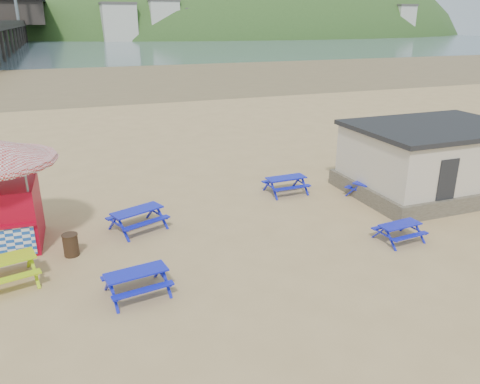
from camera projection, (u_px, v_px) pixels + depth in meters
name	position (u px, v px, depth m)	size (l,w,h in m)	color
ground	(222.00, 234.00, 17.46)	(400.00, 400.00, 0.00)	tan
wet_sand	(96.00, 77.00, 65.70)	(400.00, 400.00, 0.00)	olive
sea	(69.00, 43.00, 166.58)	(400.00, 400.00, 0.00)	#485A67
picnic_table_blue_a	(138.00, 219.00, 17.75)	(2.35, 2.14, 0.81)	#1E0BB5
picnic_table_blue_b	(286.00, 185.00, 21.53)	(1.86, 1.52, 0.76)	#1E0BB5
picnic_table_blue_c	(369.00, 188.00, 21.23)	(2.24, 2.07, 0.75)	#1E0BB5
picnic_table_blue_d	(137.00, 283.00, 13.53)	(1.96, 1.67, 0.74)	#1E0BB5
picnic_table_blue_e	(399.00, 232.00, 16.87)	(1.66, 1.38, 0.65)	#1E0BB5
picnic_table_blue_f	(401.00, 199.00, 19.93)	(1.62, 1.31, 0.67)	#1E0BB5
picnic_table_yellow	(0.00, 273.00, 13.94)	(2.37, 2.07, 0.86)	#C3D50C
litter_bin	(71.00, 245.00, 15.76)	(0.54, 0.54, 0.79)	#341F13
amenity_block	(432.00, 159.00, 21.30)	(7.40, 5.40, 3.15)	#665B4C
pier	(13.00, 26.00, 165.91)	(24.00, 220.00, 39.29)	black
headland_town	(243.00, 54.00, 252.36)	(264.00, 144.00, 108.00)	#2D4C1E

